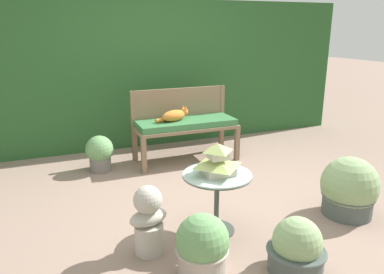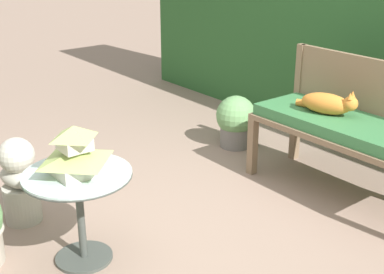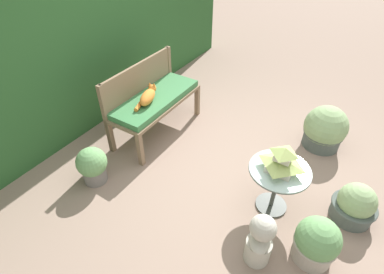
{
  "view_description": "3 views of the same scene",
  "coord_description": "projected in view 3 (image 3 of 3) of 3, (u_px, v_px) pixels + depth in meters",
  "views": [
    {
      "loc": [
        -1.51,
        -3.3,
        1.76
      ],
      "look_at": [
        -0.06,
        0.36,
        0.59
      ],
      "focal_mm": 35.0,
      "sensor_mm": 36.0,
      "label": 1
    },
    {
      "loc": [
        2.24,
        -1.75,
        1.78
      ],
      "look_at": [
        -0.25,
        0.22,
        0.55
      ],
      "focal_mm": 50.0,
      "sensor_mm": 36.0,
      "label": 2
    },
    {
      "loc": [
        -2.4,
        -0.99,
        2.6
      ],
      "look_at": [
        -0.23,
        0.39,
        0.53
      ],
      "focal_mm": 28.0,
      "sensor_mm": 36.0,
      "label": 3
    }
  ],
  "objects": [
    {
      "name": "potted_plant_patio_mid",
      "position": [
        92.0,
        165.0,
        3.37
      ],
      "size": [
        0.34,
        0.34,
        0.46
      ],
      "color": "slate",
      "rests_on": "ground"
    },
    {
      "name": "patio_table",
      "position": [
        278.0,
        178.0,
        2.95
      ],
      "size": [
        0.6,
        0.6,
        0.55
      ],
      "color": "#424742",
      "rests_on": "ground"
    },
    {
      "name": "bench_backrest",
      "position": [
        139.0,
        83.0,
        3.93
      ],
      "size": [
        1.36,
        0.06,
        0.96
      ],
      "color": "#7F664C",
      "rests_on": "ground"
    },
    {
      "name": "potted_plant_bench_left",
      "position": [
        355.0,
        205.0,
        3.0
      ],
      "size": [
        0.44,
        0.44,
        0.43
      ],
      "color": "#4C5651",
      "rests_on": "ground"
    },
    {
      "name": "ground",
      "position": [
        229.0,
        172.0,
        3.62
      ],
      "size": [
        30.0,
        30.0,
        0.0
      ],
      "primitive_type": "plane",
      "color": "gray"
    },
    {
      "name": "garden_bust",
      "position": [
        260.0,
        240.0,
        2.58
      ],
      "size": [
        0.36,
        0.26,
        0.58
      ],
      "rotation": [
        0.0,
        0.0,
        0.26
      ],
      "color": "#B7B2A3",
      "rests_on": "ground"
    },
    {
      "name": "foliage_hedge_back",
      "position": [
        69.0,
        43.0,
        3.98
      ],
      "size": [
        6.4,
        0.83,
        2.14
      ],
      "primitive_type": "cube",
      "color": "#285628",
      "rests_on": "ground"
    },
    {
      "name": "cat",
      "position": [
        148.0,
        96.0,
        3.74
      ],
      "size": [
        0.47,
        0.25,
        0.19
      ],
      "rotation": [
        0.0,
        0.0,
        0.31
      ],
      "color": "orange",
      "rests_on": "garden_bench"
    },
    {
      "name": "pagoda_birdhouse",
      "position": [
        282.0,
        160.0,
        2.81
      ],
      "size": [
        0.33,
        0.33,
        0.27
      ],
      "color": "beige",
      "rests_on": "patio_table"
    },
    {
      "name": "garden_bench",
      "position": [
        156.0,
        101.0,
        3.95
      ],
      "size": [
        1.36,
        0.55,
        0.57
      ],
      "color": "#7F664C",
      "rests_on": "ground"
    },
    {
      "name": "potted_plant_table_far",
      "position": [
        316.0,
        242.0,
        2.63
      ],
      "size": [
        0.39,
        0.39,
        0.48
      ],
      "color": "#ADA393",
      "rests_on": "ground"
    },
    {
      "name": "potted_plant_hedge_corner",
      "position": [
        325.0,
        129.0,
        3.85
      ],
      "size": [
        0.54,
        0.54,
        0.58
      ],
      "color": "#4C5651",
      "rests_on": "ground"
    }
  ]
}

